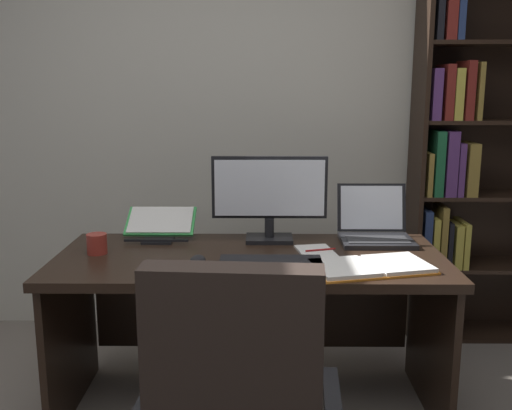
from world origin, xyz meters
TOP-DOWN VIEW (x-y plane):
  - wall_back at (0.00, 2.02)m, footprint 4.64×0.12m
  - desk at (0.09, 1.07)m, footprint 1.69×0.74m
  - bookshelf at (1.32, 1.80)m, footprint 0.86×0.30m
  - monitor at (0.18, 1.23)m, footprint 0.54×0.16m
  - laptop at (0.68, 1.24)m, footprint 0.33×0.31m
  - keyboard at (0.18, 0.85)m, footprint 0.42×0.15m
  - computer_mouse at (-0.12, 0.85)m, footprint 0.06×0.10m
  - reading_stand_with_book at (-0.35, 1.29)m, footprint 0.33×0.25m
  - open_binder at (0.58, 0.80)m, footprint 0.52×0.37m
  - notepad at (0.39, 1.03)m, footprint 0.19×0.23m
  - pen at (0.41, 1.03)m, footprint 0.14×0.05m
  - coffee_mug at (-0.58, 1.01)m, footprint 0.09×0.09m

SIDE VIEW (x-z plane):
  - desk at x=0.09m, z-range 0.17..0.89m
  - notepad at x=0.39m, z-range 0.72..0.73m
  - open_binder at x=0.58m, z-range 0.72..0.75m
  - keyboard at x=0.18m, z-range 0.72..0.75m
  - pen at x=0.41m, z-range 0.73..0.74m
  - computer_mouse at x=-0.12m, z-range 0.72..0.76m
  - coffee_mug at x=-0.58m, z-range 0.72..0.81m
  - laptop at x=0.68m, z-range 0.65..0.90m
  - reading_stand_with_book at x=-0.35m, z-range 0.72..0.86m
  - monitor at x=0.18m, z-range 0.73..1.13m
  - bookshelf at x=1.32m, z-range -0.05..2.04m
  - wall_back at x=0.00m, z-range 0.00..2.88m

